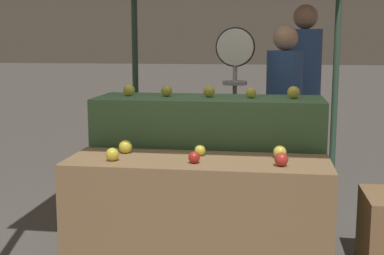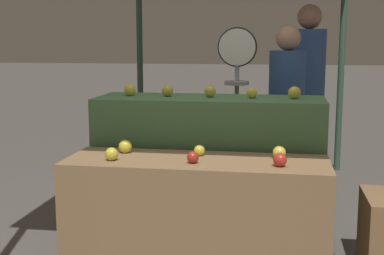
{
  "view_description": "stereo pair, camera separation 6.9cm",
  "coord_description": "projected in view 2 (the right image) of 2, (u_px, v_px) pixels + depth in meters",
  "views": [
    {
      "loc": [
        0.43,
        -3.19,
        1.48
      ],
      "look_at": [
        -0.08,
        0.3,
        0.9
      ],
      "focal_mm": 50.0,
      "sensor_mm": 36.0,
      "label": 1
    },
    {
      "loc": [
        0.5,
        -3.18,
        1.48
      ],
      "look_at": [
        -0.08,
        0.3,
        0.9
      ],
      "focal_mm": 50.0,
      "sensor_mm": 36.0,
      "label": 2
    }
  ],
  "objects": [
    {
      "name": "person_vendor_at_scale",
      "position": [
        286.0,
        104.0,
        4.57
      ],
      "size": [
        0.33,
        0.33,
        1.6
      ],
      "rotation": [
        0.0,
        0.0,
        3.23
      ],
      "color": "#2D2D38",
      "rests_on": "ground_plane"
    },
    {
      "name": "apple_back_4",
      "position": [
        294.0,
        93.0,
        3.72
      ],
      "size": [
        0.09,
        0.09,
        0.09
      ],
      "primitive_type": "sphere",
      "color": "yellow",
      "rests_on": "display_counter_back"
    },
    {
      "name": "apple_back_1",
      "position": [
        168.0,
        91.0,
        3.88
      ],
      "size": [
        0.08,
        0.08,
        0.08
      ],
      "primitive_type": "sphere",
      "color": "gold",
      "rests_on": "display_counter_back"
    },
    {
      "name": "apple_back_2",
      "position": [
        210.0,
        91.0,
        3.83
      ],
      "size": [
        0.08,
        0.08,
        0.08
      ],
      "primitive_type": "sphere",
      "color": "gold",
      "rests_on": "display_counter_back"
    },
    {
      "name": "apple_back_3",
      "position": [
        252.0,
        93.0,
        3.76
      ],
      "size": [
        0.07,
        0.07,
        0.07
      ],
      "primitive_type": "sphere",
      "color": "yellow",
      "rests_on": "display_counter_back"
    },
    {
      "name": "apple_front_3",
      "position": [
        125.0,
        146.0,
        3.48
      ],
      "size": [
        0.09,
        0.09,
        0.09
      ],
      "primitive_type": "sphere",
      "color": "gold",
      "rests_on": "display_counter_front"
    },
    {
      "name": "apple_front_2",
      "position": [
        280.0,
        160.0,
        3.1
      ],
      "size": [
        0.08,
        0.08,
        0.08
      ],
      "primitive_type": "sphere",
      "color": "#B72D23",
      "rests_on": "display_counter_front"
    },
    {
      "name": "apple_front_0",
      "position": [
        112.0,
        154.0,
        3.26
      ],
      "size": [
        0.08,
        0.08,
        0.08
      ],
      "primitive_type": "sphere",
      "color": "gold",
      "rests_on": "display_counter_front"
    },
    {
      "name": "apple_front_5",
      "position": [
        279.0,
        152.0,
        3.31
      ],
      "size": [
        0.08,
        0.08,
        0.08
      ],
      "primitive_type": "sphere",
      "color": "yellow",
      "rests_on": "display_counter_front"
    },
    {
      "name": "person_customer_left",
      "position": [
        307.0,
        82.0,
        5.31
      ],
      "size": [
        0.42,
        0.42,
        1.82
      ],
      "rotation": [
        0.0,
        0.0,
        2.87
      ],
      "color": "#2D2D38",
      "rests_on": "ground_plane"
    },
    {
      "name": "display_counter_front",
      "position": [
        197.0,
        218.0,
        3.35
      ],
      "size": [
        1.62,
        0.55,
        0.75
      ],
      "primitive_type": "cube",
      "color": "olive",
      "rests_on": "ground_plane"
    },
    {
      "name": "apple_front_4",
      "position": [
        199.0,
        150.0,
        3.4
      ],
      "size": [
        0.07,
        0.07,
        0.07
      ],
      "primitive_type": "sphere",
      "color": "gold",
      "rests_on": "display_counter_front"
    },
    {
      "name": "produce_scale",
      "position": [
        237.0,
        79.0,
        4.33
      ],
      "size": [
        0.32,
        0.2,
        1.58
      ],
      "color": "#99999E",
      "rests_on": "ground_plane"
    },
    {
      "name": "apple_back_0",
      "position": [
        130.0,
        90.0,
        3.92
      ],
      "size": [
        0.09,
        0.09,
        0.09
      ],
      "primitive_type": "sphere",
      "color": "yellow",
      "rests_on": "display_counter_back"
    },
    {
      "name": "apple_front_1",
      "position": [
        193.0,
        157.0,
        3.19
      ],
      "size": [
        0.07,
        0.07,
        0.07
      ],
      "primitive_type": "sphere",
      "color": "#AD281E",
      "rests_on": "display_counter_front"
    },
    {
      "name": "display_counter_back",
      "position": [
        209.0,
        170.0,
        3.91
      ],
      "size": [
        1.62,
        0.55,
        1.07
      ],
      "primitive_type": "cube",
      "color": "#4C7A4C",
      "rests_on": "ground_plane"
    }
  ]
}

